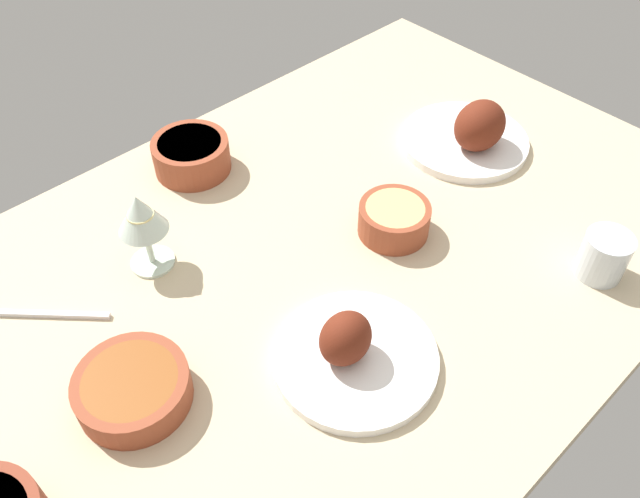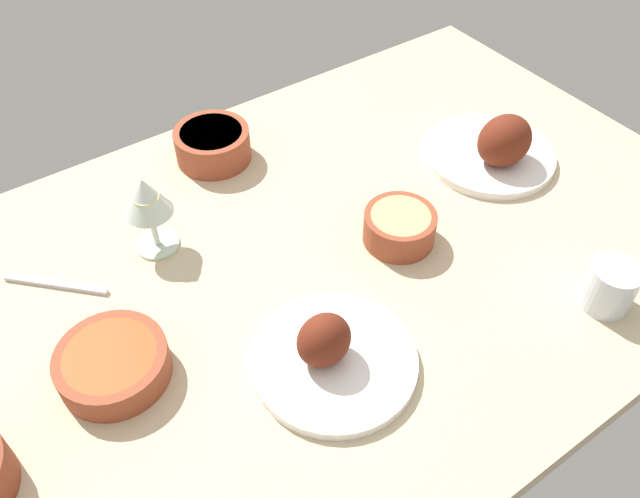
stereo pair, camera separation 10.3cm
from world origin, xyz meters
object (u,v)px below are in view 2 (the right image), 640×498
object	(u,v)px
plate_far_side	(496,148)
fork_loose	(56,285)
plate_center_main	(331,355)
bowl_soup	(113,363)
wine_glass	(146,200)
bowl_pasta	(400,226)
water_tumbler	(610,287)
bowl_potatoes	(213,144)

from	to	relation	value
plate_far_side	fork_loose	distance (cm)	79.00
plate_center_main	bowl_soup	bearing A→B (deg)	148.20
plate_far_side	wine_glass	bearing A→B (deg)	165.46
bowl_pasta	water_tumbler	size ratio (longest dim) A/B	1.56
plate_center_main	bowl_potatoes	xyz separation A→B (cm)	(8.72, 49.83, 1.01)
bowl_soup	water_tumbler	xyz separation A→B (cm)	(64.96, -30.08, 1.25)
bowl_soup	water_tumbler	distance (cm)	71.60
bowl_potatoes	bowl_pasta	bearing A→B (deg)	-68.12
plate_center_main	bowl_soup	xyz separation A→B (cm)	(-25.06, 15.53, 0.25)
wine_glass	water_tumbler	bearing A→B (deg)	-44.82
fork_loose	plate_far_side	bearing A→B (deg)	-146.90
bowl_soup	wine_glass	size ratio (longest dim) A/B	1.08
bowl_potatoes	fork_loose	distance (cm)	38.02
plate_far_side	water_tumbler	xyz separation A→B (cm)	(-10.80, -33.72, 0.51)
bowl_potatoes	water_tumbler	bearing A→B (deg)	-64.16
bowl_potatoes	fork_loose	bearing A→B (deg)	-158.21
wine_glass	bowl_potatoes	bearing A→B (deg)	38.87
plate_far_side	bowl_soup	distance (cm)	75.84
plate_center_main	fork_loose	bearing A→B (deg)	126.53
plate_center_main	water_tumbler	world-z (taller)	plate_center_main
plate_center_main	bowl_soup	world-z (taller)	plate_center_main
plate_far_side	bowl_pasta	bearing A→B (deg)	-168.42
plate_center_main	fork_loose	distance (cm)	44.54
bowl_potatoes	water_tumbler	size ratio (longest dim) A/B	1.84
bowl_soup	bowl_potatoes	size ratio (longest dim) A/B	1.10
plate_center_main	bowl_pasta	size ratio (longest dim) A/B	1.96
bowl_soup	bowl_pasta	size ratio (longest dim) A/B	1.29
plate_far_side	bowl_potatoes	bearing A→B (deg)	143.85
bowl_potatoes	fork_loose	xyz separation A→B (cm)	(-35.21, -14.07, -2.88)
bowl_potatoes	plate_center_main	bearing A→B (deg)	-99.93
water_tumbler	fork_loose	world-z (taller)	water_tumbler
bowl_pasta	fork_loose	distance (cm)	54.57
plate_center_main	fork_loose	world-z (taller)	plate_center_main
plate_far_side	fork_loose	xyz separation A→B (cm)	(-77.18, 16.59, -2.87)
plate_far_side	bowl_soup	size ratio (longest dim) A/B	1.59
plate_far_side	fork_loose	world-z (taller)	plate_far_side
bowl_soup	bowl_pasta	world-z (taller)	bowl_pasta
plate_center_main	bowl_pasta	bearing A→B (deg)	30.18
bowl_soup	wine_glass	bearing A→B (deg)	51.80
fork_loose	bowl_potatoes	bearing A→B (deg)	-112.97
plate_far_side	water_tumbler	size ratio (longest dim) A/B	3.20
bowl_pasta	fork_loose	size ratio (longest dim) A/B	0.70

